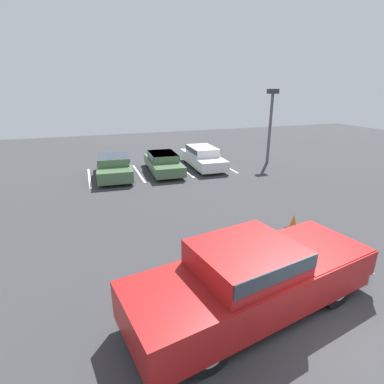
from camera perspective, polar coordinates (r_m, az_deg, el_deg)
ground_plane at (r=7.72m, az=22.40°, el=-21.99°), size 60.00×60.00×0.00m
stall_stripe_a at (r=18.18m, az=-18.97°, el=2.61°), size 0.12×4.05×0.01m
stall_stripe_b at (r=18.39m, az=-10.14°, el=3.56°), size 0.12×4.05×0.01m
stall_stripe_c at (r=19.04m, az=-1.70°, el=4.40°), size 0.12×4.05×0.01m
stall_stripe_d at (r=20.06m, az=6.05°, el=5.08°), size 0.12×4.05×0.01m
pickup_truck at (r=7.17m, az=11.97°, el=-15.38°), size 6.25×3.07×1.74m
parked_sedan_a at (r=17.86m, az=-14.64°, el=4.90°), size 2.14×4.50×1.22m
parked_sedan_b at (r=18.35m, az=-5.52°, el=5.76°), size 1.90×4.48×1.16m
parked_sedan_c at (r=19.49m, az=2.03°, el=6.82°), size 1.87×4.73×1.29m
light_post at (r=20.90m, az=14.78°, el=13.55°), size 0.70×0.36×4.81m
traffic_cone at (r=11.52m, az=18.75°, el=-5.55°), size 0.41×0.41×0.58m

